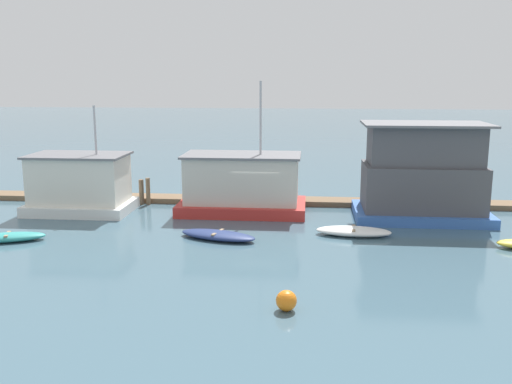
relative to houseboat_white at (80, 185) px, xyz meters
The scene contains 12 objects.
ground_plane 9.85m from the houseboat_white, ahead, with size 200.00×200.00×0.00m, color #426070.
dock_walkway 10.30m from the houseboat_white, 17.92° to the left, with size 33.80×1.52×0.30m, color brown.
houseboat_white is the anchor object (origin of this frame).
houseboat_red 8.88m from the houseboat_white, ahead, with size 6.89×3.81×7.10m.
houseboat_blue 18.35m from the houseboat_white, ahead, with size 6.87×4.19×5.01m.
dinghy_teal 6.07m from the houseboat_white, 100.54° to the right, with size 3.44×2.03×0.40m.
dinghy_navy 9.60m from the houseboat_white, 28.67° to the right, with size 3.90×2.32×0.38m.
dinghy_white 15.04m from the houseboat_white, 13.06° to the right, with size 3.59×1.58×0.42m.
mooring_post_far_left 3.60m from the houseboat_white, 37.45° to the left, with size 0.28×0.28×1.47m, color brown.
mooring_post_near_left 3.90m from the houseboat_white, 33.85° to the left, with size 0.25×0.25×1.57m, color brown.
mooring_post_near_right 2.43m from the houseboat_white, 63.42° to the left, with size 0.23×0.23×2.12m, color #846B4C.
buoy_orange 17.15m from the houseboat_white, 46.37° to the right, with size 0.68×0.68×0.68m, color orange.
Camera 1 is at (2.72, -30.05, 7.40)m, focal length 40.00 mm.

